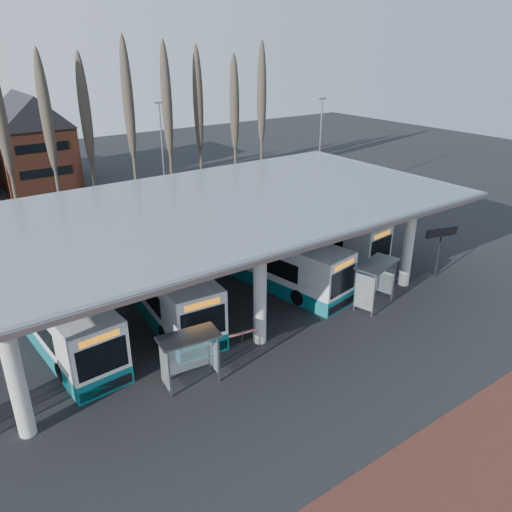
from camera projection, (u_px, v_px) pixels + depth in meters
ground at (289, 363)px, 25.44m from camera, size 140.00×140.00×0.00m
station_canopy at (205, 216)px, 29.16m from camera, size 32.00×16.00×6.34m
poplar_row at (69, 115)px, 46.59m from camera, size 45.10×1.10×14.50m
lamp_post_b at (163, 156)px, 45.94m from camera, size 0.80×0.16×10.17m
lamp_post_c at (320, 149)px, 48.94m from camera, size 0.80×0.16×10.17m
bus_0 at (53, 310)px, 27.12m from camera, size 3.63×12.97×3.56m
bus_1 at (158, 279)px, 30.48m from camera, size 3.93×13.32×3.65m
bus_2 at (263, 255)px, 33.93m from camera, size 4.96×13.23×3.60m
bus_3 at (313, 229)px, 38.86m from camera, size 4.01×12.70×3.47m
shelter_1 at (188, 348)px, 23.34m from camera, size 2.99×1.75×2.63m
shelter_2 at (374, 274)px, 30.31m from camera, size 3.36×2.27×2.85m
info_sign_0 at (441, 236)px, 33.56m from camera, size 2.37×0.79×3.62m
info_sign_1 at (374, 222)px, 37.46m from camera, size 2.06×0.36×3.07m
barrier at (246, 332)px, 26.58m from camera, size 2.15×0.75×1.08m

